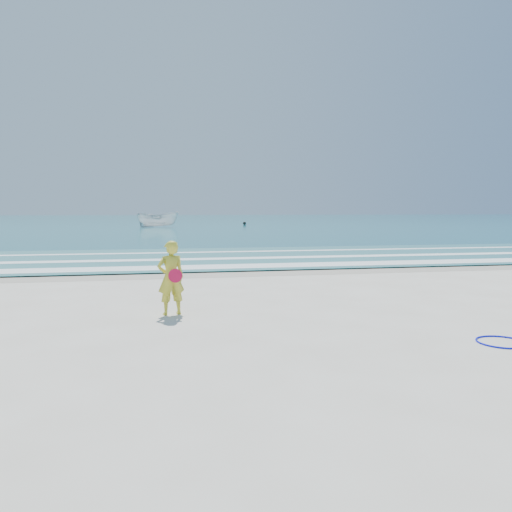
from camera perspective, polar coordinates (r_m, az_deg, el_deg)
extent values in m
plane|color=silver|center=(7.83, 5.01, -9.99)|extent=(400.00, 400.00, 0.00)
cube|color=#B2A893|center=(16.52, -3.78, -1.89)|extent=(400.00, 2.40, 0.00)
cube|color=#19727F|center=(112.29, -10.24, 4.15)|extent=(400.00, 190.00, 0.04)
cube|color=#59B7AD|center=(21.45, -5.54, -0.14)|extent=(400.00, 10.00, 0.01)
cube|color=white|center=(17.79, -4.33, -1.21)|extent=(400.00, 1.40, 0.01)
cube|color=white|center=(20.66, -5.31, -0.32)|extent=(400.00, 0.90, 0.01)
cube|color=white|center=(23.93, -6.14, 0.44)|extent=(400.00, 0.60, 0.01)
torus|color=#0C13DF|center=(8.75, 26.28, -8.80)|extent=(0.83, 0.83, 0.03)
imported|color=silver|center=(59.96, -11.14, 4.14)|extent=(4.94, 2.08, 1.87)
sphere|color=black|center=(67.92, -1.32, 3.76)|extent=(0.44, 0.44, 0.44)
imported|color=gold|center=(9.94, -9.70, -2.47)|extent=(0.60, 0.46, 1.47)
cylinder|color=red|center=(9.76, -9.21, -2.24)|extent=(0.27, 0.08, 0.27)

